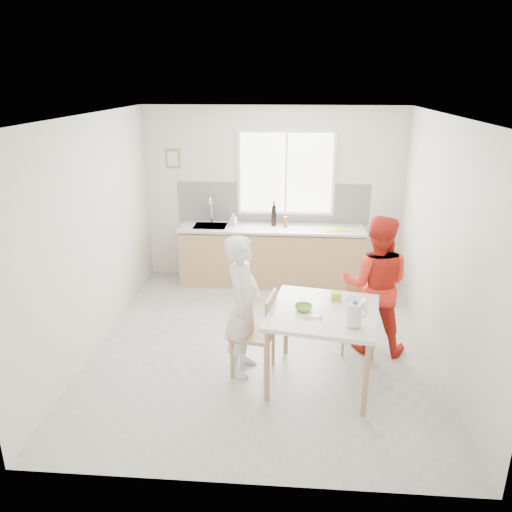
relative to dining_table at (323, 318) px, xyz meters
The scene contains 21 objects.
ground 1.24m from the dining_table, 132.13° to the left, with size 4.50×4.50×0.00m, color #B7B7B2.
room_shell 1.34m from the dining_table, 132.13° to the left, with size 4.50×4.50×4.50m.
window 3.15m from the dining_table, 98.94° to the left, with size 1.50×0.06×1.30m.
backsplash 3.09m from the dining_table, 102.62° to the left, with size 3.00×0.02×0.65m, color white.
picture_frame 3.88m from the dining_table, 126.74° to the left, with size 0.22×0.03×0.28m.
kitchen_counter 2.79m from the dining_table, 104.01° to the left, with size 2.84×0.64×1.37m.
dining_table is the anchor object (origin of this frame).
chair_left 0.72m from the dining_table, behind, with size 0.50×0.50×0.94m.
chair_far 0.93m from the dining_table, 56.76° to the left, with size 0.46×0.46×0.86m.
person_white 0.86m from the dining_table, behind, with size 0.57×0.38×1.57m, color white.
person_red 0.98m from the dining_table, 49.75° to the left, with size 0.80×0.62×1.65m, color red.
bowl_green 0.24m from the dining_table, behind, with size 0.18×0.18×0.06m, color #76C72D.
bowl_white 0.41m from the dining_table, 29.81° to the left, with size 0.20×0.20×0.05m, color white.
milk_jug 0.48m from the dining_table, 50.79° to the right, with size 0.19×0.14×0.24m.
green_box 0.33m from the dining_table, 60.35° to the left, with size 0.10×0.10×0.09m, color #ADD130.
spoon 0.25m from the dining_table, 119.98° to the right, with size 0.01×0.01×0.16m, color #A5A5AA.
cutting_board 2.64m from the dining_table, 83.76° to the left, with size 0.35×0.25×0.01m, color #B1D431.
wine_bottle_a 2.86m from the dining_table, 102.88° to the left, with size 0.07×0.07×0.32m, color black.
wine_bottle_b 2.87m from the dining_table, 103.03° to the left, with size 0.07×0.07×0.30m, color black.
jar_amber 2.77m from the dining_table, 99.55° to the left, with size 0.06×0.06×0.16m, color #975820.
soap_bottle 3.02m from the dining_table, 114.70° to the left, with size 0.08×0.09×0.19m, color #999999.
Camera 1 is at (0.34, -5.38, 3.07)m, focal length 35.00 mm.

